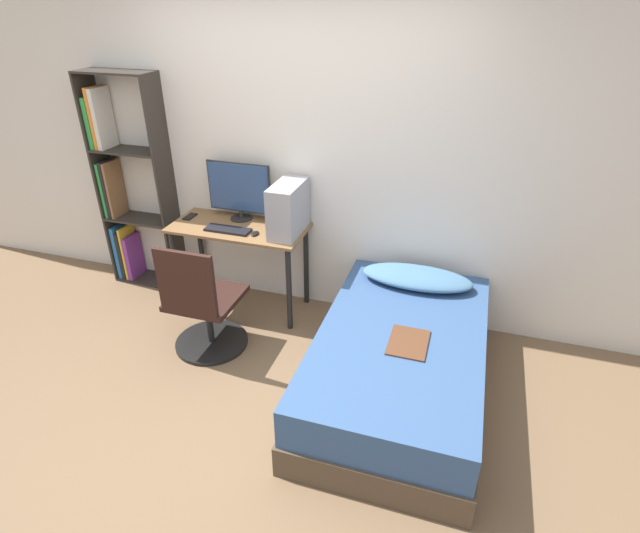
{
  "coord_description": "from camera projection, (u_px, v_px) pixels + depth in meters",
  "views": [
    {
      "loc": [
        1.28,
        -2.04,
        2.4
      ],
      "look_at": [
        0.37,
        0.83,
        0.75
      ],
      "focal_mm": 28.0,
      "sensor_mm": 36.0,
      "label": 1
    }
  ],
  "objects": [
    {
      "name": "office_chair",
      "position": [
        203.0,
        311.0,
        3.68
      ],
      "size": [
        0.56,
        0.56,
        0.91
      ],
      "color": "black",
      "rests_on": "ground_plane"
    },
    {
      "name": "phone",
      "position": [
        190.0,
        217.0,
        4.19
      ],
      "size": [
        0.07,
        0.14,
        0.01
      ],
      "color": "black",
      "rests_on": "desk"
    },
    {
      "name": "ground_plane",
      "position": [
        226.0,
        419.0,
        3.2
      ],
      "size": [
        14.0,
        14.0,
        0.0
      ],
      "primitive_type": "plane",
      "color": "brown"
    },
    {
      "name": "monitor",
      "position": [
        239.0,
        190.0,
        4.04
      ],
      "size": [
        0.55,
        0.18,
        0.48
      ],
      "color": "black",
      "rests_on": "desk"
    },
    {
      "name": "desk",
      "position": [
        240.0,
        241.0,
        4.09
      ],
      "size": [
        1.11,
        0.51,
        0.75
      ],
      "color": "brown",
      "rests_on": "ground_plane"
    },
    {
      "name": "pillow",
      "position": [
        417.0,
        277.0,
        3.74
      ],
      "size": [
        0.82,
        0.36,
        0.11
      ],
      "color": "teal",
      "rests_on": "bed"
    },
    {
      "name": "bed",
      "position": [
        399.0,
        362.0,
        3.33
      ],
      "size": [
        1.08,
        1.83,
        0.48
      ],
      "color": "#4C3D2D",
      "rests_on": "ground_plane"
    },
    {
      "name": "keyboard",
      "position": [
        228.0,
        230.0,
        3.95
      ],
      "size": [
        0.37,
        0.13,
        0.02
      ],
      "color": "black",
      "rests_on": "desk"
    },
    {
      "name": "wall_back",
      "position": [
        303.0,
        161.0,
        3.9
      ],
      "size": [
        8.0,
        0.05,
        2.5
      ],
      "color": "silver",
      "rests_on": "ground_plane"
    },
    {
      "name": "magazine",
      "position": [
        408.0,
        342.0,
        3.12
      ],
      "size": [
        0.24,
        0.32,
        0.01
      ],
      "color": "#56331E",
      "rests_on": "bed"
    },
    {
      "name": "bookshelf",
      "position": [
        124.0,
        191.0,
        4.38
      ],
      "size": [
        0.64,
        0.26,
        1.88
      ],
      "color": "#2D2823",
      "rests_on": "ground_plane"
    },
    {
      "name": "mouse",
      "position": [
        255.0,
        233.0,
        3.88
      ],
      "size": [
        0.06,
        0.09,
        0.02
      ],
      "color": "black",
      "rests_on": "desk"
    },
    {
      "name": "pc_tower",
      "position": [
        288.0,
        209.0,
        3.83
      ],
      "size": [
        0.2,
        0.44,
        0.4
      ],
      "color": "#99999E",
      "rests_on": "desk"
    }
  ]
}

